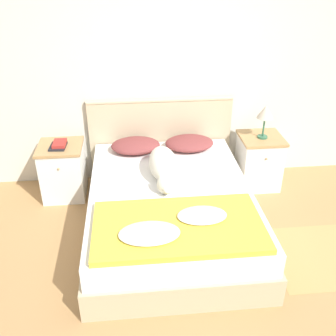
{
  "coord_description": "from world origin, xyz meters",
  "views": [
    {
      "loc": [
        -0.45,
        -2.05,
        2.43
      ],
      "look_at": [
        -0.12,
        1.21,
        0.58
      ],
      "focal_mm": 42.0,
      "sensor_mm": 36.0,
      "label": 1
    }
  ],
  "objects_px": {
    "nightstand_left": "(63,171)",
    "dog": "(164,166)",
    "table_lamp": "(265,113)",
    "pillow_left": "(136,145)",
    "bed": "(170,210)",
    "book_stack": "(59,145)",
    "nightstand_right": "(259,161)",
    "pillow_right": "(189,143)"
  },
  "relations": [
    {
      "from": "bed",
      "to": "nightstand_left",
      "type": "bearing_deg",
      "value": 145.48
    },
    {
      "from": "pillow_left",
      "to": "nightstand_left",
      "type": "bearing_deg",
      "value": -177.23
    },
    {
      "from": "bed",
      "to": "pillow_right",
      "type": "distance_m",
      "value": 0.9
    },
    {
      "from": "table_lamp",
      "to": "book_stack",
      "type": "bearing_deg",
      "value": -179.77
    },
    {
      "from": "table_lamp",
      "to": "dog",
      "type": "bearing_deg",
      "value": -156.14
    },
    {
      "from": "pillow_right",
      "to": "book_stack",
      "type": "bearing_deg",
      "value": -177.18
    },
    {
      "from": "nightstand_left",
      "to": "nightstand_right",
      "type": "xyz_separation_m",
      "value": [
        2.18,
        0.0,
        0.0
      ]
    },
    {
      "from": "dog",
      "to": "bed",
      "type": "bearing_deg",
      "value": -79.91
    },
    {
      "from": "bed",
      "to": "nightstand_left",
      "type": "xyz_separation_m",
      "value": [
        -1.09,
        0.75,
        0.07
      ]
    },
    {
      "from": "bed",
      "to": "nightstand_right",
      "type": "bearing_deg",
      "value": 34.52
    },
    {
      "from": "bed",
      "to": "dog",
      "type": "bearing_deg",
      "value": 100.09
    },
    {
      "from": "bed",
      "to": "nightstand_right",
      "type": "distance_m",
      "value": 1.33
    },
    {
      "from": "book_stack",
      "to": "table_lamp",
      "type": "relative_size",
      "value": 0.58
    },
    {
      "from": "dog",
      "to": "book_stack",
      "type": "relative_size",
      "value": 3.83
    },
    {
      "from": "bed",
      "to": "table_lamp",
      "type": "height_order",
      "value": "table_lamp"
    },
    {
      "from": "pillow_left",
      "to": "table_lamp",
      "type": "xyz_separation_m",
      "value": [
        1.39,
        -0.06,
        0.34
      ]
    },
    {
      "from": "bed",
      "to": "book_stack",
      "type": "relative_size",
      "value": 9.43
    },
    {
      "from": "dog",
      "to": "table_lamp",
      "type": "bearing_deg",
      "value": 23.86
    },
    {
      "from": "bed",
      "to": "dog",
      "type": "xyz_separation_m",
      "value": [
        -0.04,
        0.23,
        0.36
      ]
    },
    {
      "from": "nightstand_right",
      "to": "pillow_left",
      "type": "distance_m",
      "value": 1.41
    },
    {
      "from": "nightstand_right",
      "to": "dog",
      "type": "distance_m",
      "value": 1.28
    },
    {
      "from": "dog",
      "to": "table_lamp",
      "type": "height_order",
      "value": "table_lamp"
    },
    {
      "from": "pillow_right",
      "to": "dog",
      "type": "relative_size",
      "value": 0.63
    },
    {
      "from": "nightstand_left",
      "to": "table_lamp",
      "type": "relative_size",
      "value": 1.62
    },
    {
      "from": "nightstand_left",
      "to": "table_lamp",
      "type": "xyz_separation_m",
      "value": [
        2.18,
        -0.02,
        0.59
      ]
    },
    {
      "from": "book_stack",
      "to": "table_lamp",
      "type": "xyz_separation_m",
      "value": [
        2.18,
        0.01,
        0.26
      ]
    },
    {
      "from": "nightstand_right",
      "to": "book_stack",
      "type": "xyz_separation_m",
      "value": [
        -2.18,
        -0.03,
        0.33
      ]
    },
    {
      "from": "nightstand_left",
      "to": "nightstand_right",
      "type": "height_order",
      "value": "same"
    },
    {
      "from": "pillow_left",
      "to": "dog",
      "type": "bearing_deg",
      "value": -65.66
    },
    {
      "from": "pillow_left",
      "to": "table_lamp",
      "type": "height_order",
      "value": "table_lamp"
    },
    {
      "from": "nightstand_right",
      "to": "pillow_right",
      "type": "height_order",
      "value": "pillow_right"
    },
    {
      "from": "dog",
      "to": "book_stack",
      "type": "height_order",
      "value": "dog"
    },
    {
      "from": "nightstand_right",
      "to": "pillow_right",
      "type": "xyz_separation_m",
      "value": [
        -0.8,
        0.04,
        0.25
      ]
    },
    {
      "from": "pillow_left",
      "to": "dog",
      "type": "relative_size",
      "value": 0.63
    },
    {
      "from": "nightstand_left",
      "to": "dog",
      "type": "xyz_separation_m",
      "value": [
        1.05,
        -0.52,
        0.29
      ]
    },
    {
      "from": "dog",
      "to": "pillow_right",
      "type": "bearing_deg",
      "value": 59.13
    },
    {
      "from": "nightstand_left",
      "to": "nightstand_right",
      "type": "bearing_deg",
      "value": 0.0
    },
    {
      "from": "nightstand_left",
      "to": "table_lamp",
      "type": "distance_m",
      "value": 2.26
    },
    {
      "from": "dog",
      "to": "table_lamp",
      "type": "relative_size",
      "value": 2.22
    },
    {
      "from": "nightstand_left",
      "to": "dog",
      "type": "bearing_deg",
      "value": -26.41
    },
    {
      "from": "nightstand_right",
      "to": "book_stack",
      "type": "relative_size",
      "value": 2.79
    },
    {
      "from": "nightstand_left",
      "to": "pillow_right",
      "type": "distance_m",
      "value": 1.41
    }
  ]
}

